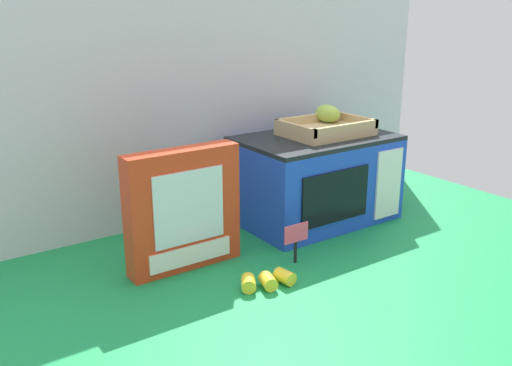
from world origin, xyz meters
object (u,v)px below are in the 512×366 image
(food_groups_crate, at_px, (327,125))
(loose_toy_apple, at_px, (385,189))
(cookie_set_box, at_px, (183,210))
(price_sign, at_px, (296,237))
(toy_microwave, at_px, (315,178))
(loose_toy_banana, at_px, (267,280))

(food_groups_crate, relative_size, loose_toy_apple, 3.40)
(food_groups_crate, height_order, cookie_set_box, food_groups_crate)
(loose_toy_apple, bearing_deg, price_sign, -159.04)
(toy_microwave, bearing_deg, loose_toy_banana, -143.76)
(loose_toy_banana, bearing_deg, loose_toy_apple, 21.88)
(price_sign, relative_size, loose_toy_banana, 0.77)
(food_groups_crate, bearing_deg, toy_microwave, -163.50)
(food_groups_crate, distance_m, price_sign, 0.41)
(price_sign, xyz_separation_m, loose_toy_apple, (0.53, 0.20, -0.03))
(toy_microwave, distance_m, price_sign, 0.31)
(price_sign, bearing_deg, loose_toy_banana, -154.45)
(cookie_set_box, relative_size, loose_toy_apple, 4.14)
(cookie_set_box, xyz_separation_m, loose_toy_banana, (0.10, -0.20, -0.13))
(food_groups_crate, bearing_deg, loose_toy_apple, -3.10)
(toy_microwave, height_order, loose_toy_apple, toy_microwave)
(food_groups_crate, xyz_separation_m, price_sign, (-0.28, -0.22, -0.21))
(loose_toy_banana, xyz_separation_m, loose_toy_apple, (0.66, 0.27, 0.02))
(food_groups_crate, xyz_separation_m, cookie_set_box, (-0.51, -0.08, -0.13))
(toy_microwave, relative_size, loose_toy_banana, 3.39)
(cookie_set_box, bearing_deg, food_groups_crate, 9.20)
(cookie_set_box, distance_m, loose_toy_apple, 0.78)
(food_groups_crate, bearing_deg, price_sign, -142.27)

